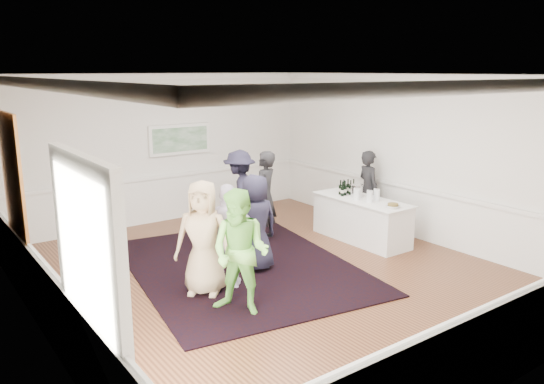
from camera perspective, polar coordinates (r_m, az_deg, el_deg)
floor at (r=8.76m, az=-0.14°, el=-8.88°), size 8.00×8.00×0.00m
ceiling at (r=8.13m, az=-0.15°, el=12.54°), size 7.00×8.00×0.02m
wall_left at (r=6.91m, az=-24.39°, el=-2.15°), size 0.02×8.00×3.20m
wall_right at (r=10.70m, az=15.26°, el=3.59°), size 0.02×8.00×3.20m
wall_back at (r=11.73m, az=-11.71°, el=4.58°), size 7.00×0.02×3.20m
wall_front at (r=5.67m, az=24.38°, el=-5.31°), size 7.00×0.02×3.20m
wainscoting at (r=8.59m, az=-0.14°, el=-5.79°), size 7.00×8.00×1.00m
mirror at (r=8.13m, az=-26.12°, el=1.27°), size 0.05×1.25×1.85m
doorway at (r=5.21m, az=-19.16°, el=-8.58°), size 0.10×1.78×2.56m
landscape_painting at (r=11.82m, az=-9.87°, el=5.61°), size 1.44×0.06×0.66m
area_rug at (r=9.10m, az=-3.37°, el=-7.97°), size 4.11×5.00×0.02m
serving_table at (r=10.48m, az=9.59°, el=-2.93°), size 0.79×2.06×0.83m
bartender at (r=11.23m, az=10.32°, el=0.25°), size 0.53×0.68×1.65m
guest_tan at (r=7.85m, az=-7.41°, el=-4.94°), size 0.99×0.98×1.72m
guest_green at (r=7.19m, az=-3.40°, el=-6.51°), size 1.01×1.06×1.74m
guest_lilac at (r=8.05m, az=-4.66°, el=-4.81°), size 1.00×0.88×1.62m
guest_dark_a at (r=10.54m, az=-3.50°, el=-0.17°), size 1.25×1.24×1.74m
guest_dark_b at (r=10.25m, az=-0.81°, el=-0.45°), size 0.76×0.67×1.76m
guest_navy at (r=8.72m, az=-1.80°, el=-3.35°), size 0.84×0.59×1.62m
wine_bottles at (r=10.66m, az=8.00°, el=0.55°), size 0.42×0.20×0.31m
juice_pitchers at (r=10.19m, az=10.24°, el=-0.31°), size 0.39×0.38×0.24m
ice_bucket at (r=10.49m, az=9.07°, el=0.10°), size 0.26×0.26×0.24m
nut_bowl at (r=9.81m, az=12.89°, el=-1.45°), size 0.26×0.26×0.08m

